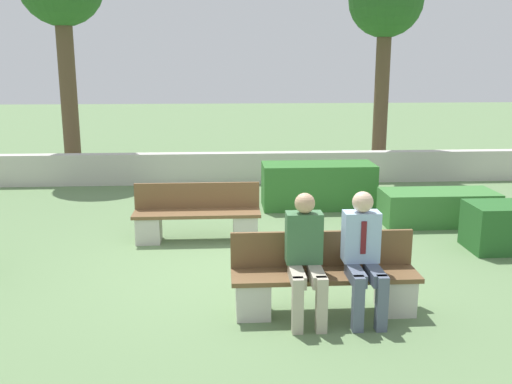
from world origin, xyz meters
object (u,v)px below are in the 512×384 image
object	(u,v)px
bench_left_side	(197,219)
tree_center_left	(386,7)
bench_front	(324,282)
person_seated_woman	(305,252)
person_seated_man	(363,250)

from	to	relation	value
bench_left_side	tree_center_left	size ratio (longest dim) A/B	0.39
tree_center_left	bench_front	bearing A→B (deg)	-109.51
bench_front	person_seated_woman	bearing A→B (deg)	-148.95
bench_left_side	person_seated_man	xyz separation A→B (m)	(1.84, -2.78, 0.41)
bench_front	tree_center_left	world-z (taller)	tree_center_left
bench_left_side	bench_front	bearing A→B (deg)	-53.67
person_seated_man	bench_left_side	bearing A→B (deg)	123.54
person_seated_woman	bench_left_side	bearing A→B (deg)	113.92
bench_front	person_seated_man	size ratio (longest dim) A/B	1.50
bench_front	tree_center_left	xyz separation A→B (m)	(2.64, 7.46, 3.50)
person_seated_man	tree_center_left	world-z (taller)	tree_center_left
person_seated_woman	tree_center_left	size ratio (longest dim) A/B	0.28
bench_left_side	person_seated_man	size ratio (longest dim) A/B	1.43
bench_front	tree_center_left	size ratio (longest dim) A/B	0.41
bench_left_side	person_seated_woman	xyz separation A→B (m)	(1.23, -2.78, 0.41)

